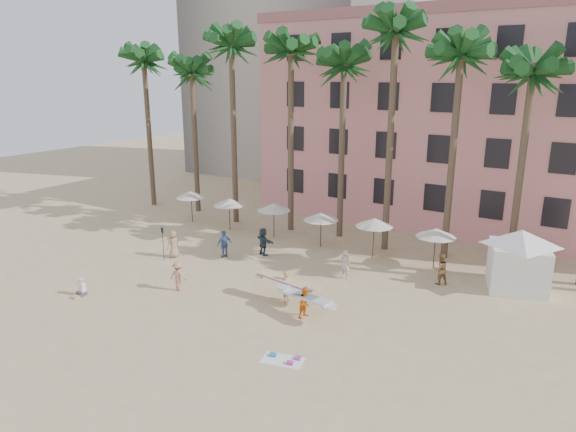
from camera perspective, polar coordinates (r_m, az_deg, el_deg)
The scene contains 11 objects.
ground at distance 26.28m, azimuth -7.65°, elevation -11.36°, with size 120.00×120.00×0.00m, color #D1B789.
pink_hotel at distance 44.84m, azimuth 21.51°, elevation 9.59°, with size 35.00×14.00×16.00m, color pink.
palm_row at distance 36.05m, azimuth 8.17°, elevation 17.21°, with size 44.40×5.40×16.30m.
umbrella_row at distance 36.68m, azimuth 0.94°, elevation 0.54°, with size 22.50×2.70×2.73m.
cabana at distance 31.57m, azimuth 24.31°, elevation -3.91°, with size 5.55×5.55×3.50m.
beach_towel at distance 22.78m, azimuth -0.48°, elevation -15.66°, with size 1.99×1.40×0.14m.
carrier_yellow at distance 27.59m, azimuth -0.11°, elevation -7.60°, with size 3.33×0.80×1.72m.
carrier_white at distance 25.99m, azimuth 1.97°, elevation -9.41°, with size 3.18×1.47×1.59m.
beachgoers at distance 32.30m, azimuth -2.69°, elevation -4.22°, with size 17.31×9.61×1.89m.
paddle at distance 34.38m, azimuth -13.74°, elevation -2.56°, with size 0.18×0.04×2.23m.
seated_man at distance 30.73m, azimuth -22.05°, elevation -7.61°, with size 0.44×0.76×0.99m.
Camera 1 is at (15.14, -17.93, 11.84)m, focal length 32.00 mm.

